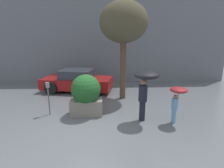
% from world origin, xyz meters
% --- Properties ---
extents(ground_plane, '(40.00, 40.00, 0.00)m').
position_xyz_m(ground_plane, '(0.00, 0.00, 0.00)').
color(ground_plane, slate).
extents(building_facade, '(18.00, 0.30, 6.00)m').
position_xyz_m(building_facade, '(0.00, 6.50, 3.00)').
color(building_facade, slate).
rests_on(building_facade, ground).
extents(planter_box, '(1.24, 1.14, 1.62)m').
position_xyz_m(planter_box, '(-0.28, 0.84, 0.86)').
color(planter_box, gray).
rests_on(planter_box, ground).
extents(person_adult, '(0.86, 0.86, 1.86)m').
position_xyz_m(person_adult, '(1.86, 0.17, 1.43)').
color(person_adult, '#1E1E2D').
rests_on(person_adult, ground).
extents(person_child, '(0.58, 0.58, 1.33)m').
position_xyz_m(person_child, '(2.93, -0.06, 1.02)').
color(person_child, '#669ED1').
rests_on(person_child, ground).
extents(parked_car_near, '(4.16, 2.58, 1.24)m').
position_xyz_m(parked_car_near, '(-1.10, 4.24, 0.59)').
color(parked_car_near, maroon).
rests_on(parked_car_near, ground).
extents(street_tree, '(2.25, 2.25, 4.64)m').
position_xyz_m(street_tree, '(1.36, 2.79, 3.63)').
color(street_tree, brown).
rests_on(street_tree, ground).
extents(parking_meter, '(0.14, 0.14, 1.31)m').
position_xyz_m(parking_meter, '(-1.74, 0.91, 0.94)').
color(parking_meter, '#595B60').
rests_on(parking_meter, ground).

